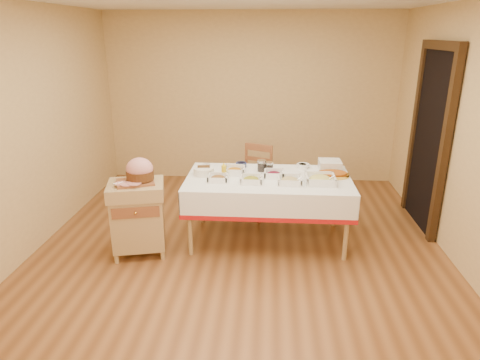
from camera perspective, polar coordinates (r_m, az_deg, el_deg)
name	(u,v)px	position (r m, az deg, el deg)	size (l,w,h in m)	color
room_shell	(240,136)	(4.33, -0.06, 5.92)	(5.00, 5.00, 5.00)	brown
doorway	(430,137)	(5.57, 24.02, 5.29)	(0.09, 1.10, 2.20)	black
dining_table	(268,191)	(4.81, 3.77, -1.49)	(1.82, 1.02, 0.76)	tan
butcher_cart	(138,214)	(4.68, -13.46, -4.44)	(0.66, 0.59, 0.81)	tan
dining_chair	(254,180)	(5.52, 1.85, -0.02)	(0.54, 0.53, 0.92)	brown
ham_on_board	(139,172)	(4.54, -13.30, 1.04)	(0.40, 0.38, 0.26)	brown
serving_dish_a	(218,178)	(4.64, -2.94, 0.28)	(0.22, 0.21, 0.09)	white
serving_dish_b	(251,179)	(4.59, 1.51, 0.08)	(0.23, 0.23, 0.09)	white
serving_dish_c	(290,180)	(4.59, 6.64, -0.03)	(0.25, 0.25, 0.10)	white
serving_dish_d	(320,179)	(4.65, 10.65, 0.12)	(0.31, 0.31, 0.12)	white
serving_dish_e	(234,170)	(4.87, -0.75, 1.29)	(0.25, 0.23, 0.11)	white
serving_dish_f	(274,174)	(4.77, 4.54, 0.81)	(0.23, 0.21, 0.10)	white
small_bowl_left	(206,166)	(5.08, -4.49, 1.89)	(0.11, 0.11, 0.05)	white
small_bowl_mid	(241,164)	(5.11, 0.16, 2.10)	(0.13, 0.13, 0.05)	navy
small_bowl_right	(303,166)	(5.10, 8.34, 1.86)	(0.11, 0.11, 0.06)	white
bowl_white_imported	(264,165)	(5.12, 3.29, 1.99)	(0.17, 0.17, 0.04)	white
bowl_small_imported	(303,166)	(5.13, 8.40, 1.87)	(0.15, 0.15, 0.05)	white
preserve_jar_left	(262,166)	(4.95, 2.91, 1.85)	(0.10, 0.10, 0.13)	silver
preserve_jar_right	(269,167)	(4.94, 3.94, 1.70)	(0.09, 0.09, 0.11)	silver
mustard_bottle	(224,171)	(4.73, -2.17, 1.25)	(0.05, 0.05, 0.17)	yellow
bread_basket	(204,171)	(4.84, -4.84, 1.21)	(0.23, 0.23, 0.10)	white
plate_stack	(330,165)	(5.12, 11.89, 1.98)	(0.25, 0.25, 0.11)	white
brass_platter	(332,174)	(4.88, 12.21, 0.73)	(0.37, 0.27, 0.05)	gold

